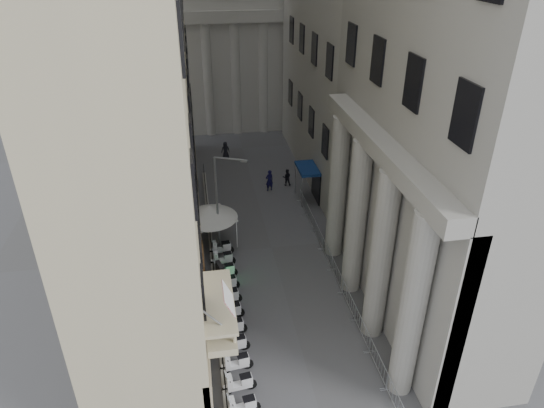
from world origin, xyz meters
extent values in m
cylinder|color=white|center=(-4.98, 18.62, 1.09)|extent=(0.06, 0.06, 2.17)
cylinder|color=white|center=(-2.22, 18.62, 1.09)|extent=(0.06, 0.06, 2.17)
cylinder|color=white|center=(-4.98, 21.38, 1.09)|extent=(0.06, 0.06, 2.17)
cylinder|color=white|center=(-2.22, 21.38, 1.09)|extent=(0.06, 0.06, 2.17)
cube|color=silver|center=(-3.60, 20.00, 2.22)|extent=(2.97, 2.97, 0.12)
cone|color=silver|center=(-3.60, 20.00, 2.72)|extent=(3.95, 3.95, 0.99)
cylinder|color=gray|center=(-3.68, 19.86, 3.54)|extent=(0.16, 0.16, 7.07)
cylinder|color=gray|center=(-2.71, 19.43, 7.07)|extent=(1.99, 0.96, 0.12)
cube|color=gray|center=(-1.82, 19.04, 7.03)|extent=(0.48, 0.36, 0.13)
cube|color=black|center=(-3.93, 15.12, 0.97)|extent=(0.50, 0.95, 1.93)
cube|color=#19E54C|center=(-3.79, 15.16, 1.18)|extent=(0.22, 0.68, 1.07)
imported|color=#0F0D35|center=(1.29, 28.18, 0.98)|extent=(0.82, 0.66, 1.96)
imported|color=black|center=(3.00, 28.96, 0.78)|extent=(0.84, 0.71, 1.56)
imported|color=black|center=(-1.94, 36.00, 0.87)|extent=(0.90, 0.64, 1.73)
camera|label=1|loc=(-4.72, -9.54, 19.62)|focal=32.00mm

